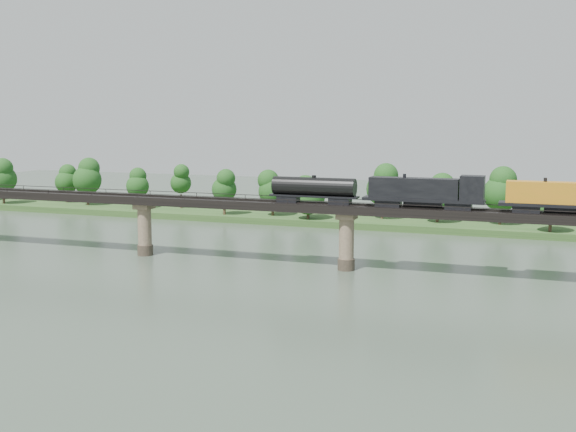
% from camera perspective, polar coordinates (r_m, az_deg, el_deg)
% --- Properties ---
extents(ground, '(400.00, 400.00, 0.00)m').
position_cam_1_polar(ground, '(98.70, 0.05, -7.79)').
color(ground, '#344336').
rests_on(ground, ground).
extents(far_bank, '(300.00, 24.00, 1.60)m').
position_cam_1_polar(far_bank, '(179.26, 9.18, -0.43)').
color(far_bank, '#28491D').
rests_on(far_bank, ground).
extents(bridge, '(236.00, 30.00, 11.50)m').
position_cam_1_polar(bridge, '(125.48, 4.64, -1.83)').
color(bridge, '#473A2D').
rests_on(bridge, ground).
extents(bridge_superstructure, '(220.00, 4.90, 0.75)m').
position_cam_1_polar(bridge_superstructure, '(124.55, 4.68, 1.04)').
color(bridge_superstructure, black).
rests_on(bridge_superstructure, bridge).
extents(far_treeline, '(289.06, 17.54, 13.60)m').
position_cam_1_polar(far_treeline, '(175.57, 6.33, 2.09)').
color(far_treeline, '#382619').
rests_on(far_treeline, far_bank).
extents(freight_train, '(81.25, 3.17, 5.59)m').
position_cam_1_polar(freight_train, '(120.22, 17.69, 1.57)').
color(freight_train, black).
rests_on(freight_train, bridge).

